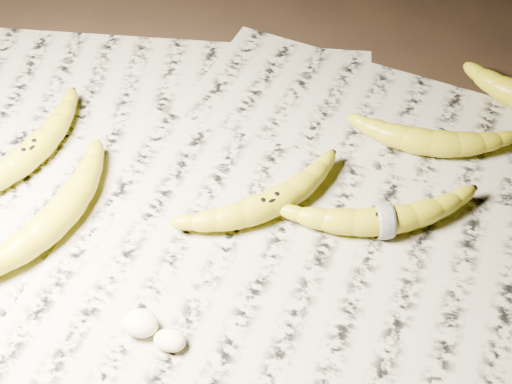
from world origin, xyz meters
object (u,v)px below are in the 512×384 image
(banana_center, at_px, (269,203))
(banana_upper_a, at_px, (431,140))
(banana_taped, at_px, (384,219))
(banana_left_a, at_px, (30,152))
(banana_left_b, at_px, (56,216))

(banana_center, bearing_deg, banana_upper_a, -3.36)
(banana_taped, distance_m, banana_upper_a, 0.14)
(banana_left_a, xyz_separation_m, banana_left_b, (0.08, -0.08, 0.00))
(banana_left_b, relative_size, banana_upper_a, 1.13)
(banana_center, height_order, banana_taped, same)
(banana_left_a, bearing_deg, banana_taped, -72.25)
(banana_taped, bearing_deg, banana_left_a, 158.67)
(banana_left_b, relative_size, banana_taped, 1.00)
(banana_upper_a, bearing_deg, banana_center, -143.87)
(banana_left_b, xyz_separation_m, banana_center, (0.22, 0.09, -0.00))
(banana_center, distance_m, banana_upper_a, 0.22)
(banana_center, xyz_separation_m, banana_taped, (0.13, 0.01, -0.00))
(banana_left_a, xyz_separation_m, banana_upper_a, (0.45, 0.16, -0.00))
(banana_left_a, bearing_deg, banana_center, -73.83)
(banana_left_a, distance_m, banana_left_b, 0.11)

